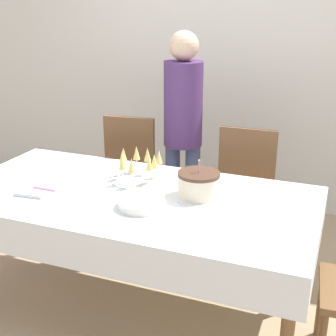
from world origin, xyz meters
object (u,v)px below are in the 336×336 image
object	(u,v)px
birthday_cake	(199,184)
plate_stack_main	(141,203)
champagne_tray	(139,166)
person_standing	(183,121)
dining_chair_far_right	(242,192)
dining_chair_far_left	(125,176)

from	to	relation	value
birthday_cake	plate_stack_main	size ratio (longest dim) A/B	0.95
champagne_tray	plate_stack_main	distance (m)	0.39
champagne_tray	person_standing	world-z (taller)	person_standing
champagne_tray	plate_stack_main	xyz separation A→B (m)	(0.17, -0.35, -0.07)
birthday_cake	dining_chair_far_right	bearing A→B (deg)	82.62
dining_chair_far_right	plate_stack_main	xyz separation A→B (m)	(-0.32, -0.96, 0.27)
plate_stack_main	person_standing	world-z (taller)	person_standing
dining_chair_far_right	birthday_cake	xyz separation A→B (m)	(-0.09, -0.71, 0.31)
dining_chair_far_left	birthday_cake	distance (m)	1.12
dining_chair_far_right	plate_stack_main	bearing A→B (deg)	-108.50
plate_stack_main	person_standing	bearing A→B (deg)	98.67
champagne_tray	person_standing	size ratio (longest dim) A/B	0.22
person_standing	dining_chair_far_right	bearing A→B (deg)	-16.40
birthday_cake	champagne_tray	size ratio (longest dim) A/B	0.68
birthday_cake	person_standing	size ratio (longest dim) A/B	0.15
plate_stack_main	champagne_tray	bearing A→B (deg)	116.50
dining_chair_far_right	person_standing	bearing A→B (deg)	163.60
dining_chair_far_right	champagne_tray	world-z (taller)	dining_chair_far_right
dining_chair_far_left	dining_chair_far_right	xyz separation A→B (m)	(0.90, 0.00, 0.00)
dining_chair_far_right	person_standing	xyz separation A→B (m)	(-0.49, 0.14, 0.43)
dining_chair_far_right	plate_stack_main	distance (m)	1.05
person_standing	champagne_tray	bearing A→B (deg)	-90.27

